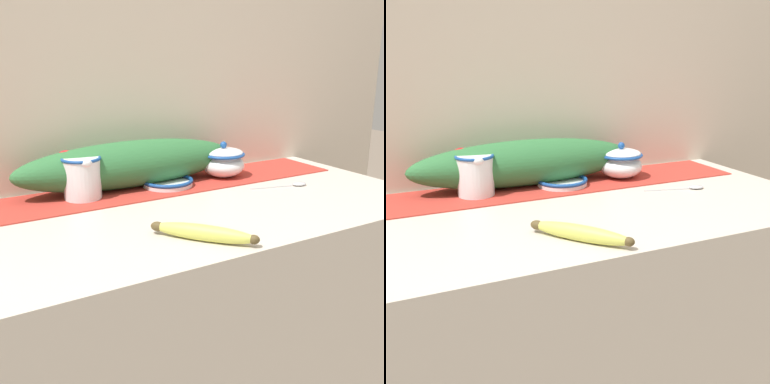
# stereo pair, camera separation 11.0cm
# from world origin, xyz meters

# --- Properties ---
(countertop) EXTENTS (1.32, 0.60, 0.87)m
(countertop) POSITION_xyz_m (0.00, 0.00, 0.43)
(countertop) COLOR beige
(countertop) RESTS_ON ground_plane
(back_wall) EXTENTS (2.12, 0.04, 2.40)m
(back_wall) POSITION_xyz_m (0.00, 0.32, 1.20)
(back_wall) COLOR beige
(back_wall) RESTS_ON ground_plane
(table_runner) EXTENTS (1.22, 0.20, 0.00)m
(table_runner) POSITION_xyz_m (0.00, 0.19, 0.87)
(table_runner) COLOR #B23328
(table_runner) RESTS_ON countertop
(cream_pitcher) EXTENTS (0.10, 0.12, 0.11)m
(cream_pitcher) POSITION_xyz_m (-0.15, 0.19, 0.93)
(cream_pitcher) COLOR white
(cream_pitcher) RESTS_ON countertop
(sugar_bowl) EXTENTS (0.13, 0.13, 0.10)m
(sugar_bowl) POSITION_xyz_m (0.28, 0.19, 0.92)
(sugar_bowl) COLOR white
(sugar_bowl) RESTS_ON countertop
(small_dish) EXTENTS (0.14, 0.14, 0.02)m
(small_dish) POSITION_xyz_m (0.09, 0.18, 0.88)
(small_dish) COLOR white
(small_dish) RESTS_ON countertop
(banana) EXTENTS (0.16, 0.19, 0.03)m
(banana) POSITION_xyz_m (-0.04, -0.20, 0.89)
(banana) COLOR #CCD156
(banana) RESTS_ON countertop
(spoon) EXTENTS (0.17, 0.06, 0.01)m
(spoon) POSITION_xyz_m (0.40, 0.01, 0.87)
(spoon) COLOR #B7B7BC
(spoon) RESTS_ON countertop
(poinsettia_garland) EXTENTS (0.64, 0.14, 0.13)m
(poinsettia_garland) POSITION_xyz_m (-0.00, 0.23, 0.94)
(poinsettia_garland) COLOR #2D6B38
(poinsettia_garland) RESTS_ON countertop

